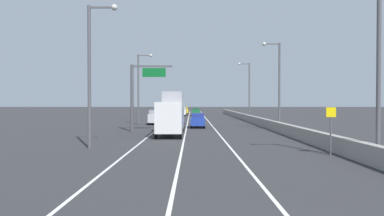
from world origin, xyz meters
TOP-DOWN VIEW (x-y plane):
  - ground_plane at (0.00, 64.00)m, footprint 320.00×320.00m
  - lane_stripe_left at (-5.50, 55.00)m, footprint 0.16×130.00m
  - lane_stripe_center at (-2.00, 55.00)m, footprint 0.16×130.00m
  - lane_stripe_right at (1.50, 55.00)m, footprint 0.16×130.00m
  - jersey_barrier_right at (8.23, 40.00)m, footprint 0.60×120.00m
  - overhead_sign_gantry at (-7.26, 33.66)m, footprint 4.68×0.36m
  - speed_advisory_sign at (7.33, 15.56)m, footprint 0.60×0.11m
  - lamp_post_right_near at (8.65, 12.90)m, footprint 2.14×0.44m
  - lamp_post_right_second at (8.60, 35.26)m, footprint 2.14×0.44m
  - lamp_post_right_third at (8.63, 57.62)m, footprint 2.14×0.44m
  - lamp_post_left_near at (-8.35, 18.90)m, footprint 2.14×0.44m
  - lamp_post_left_mid at (-8.82, 45.73)m, footprint 2.14×0.44m
  - car_silver_0 at (-6.71, 46.68)m, footprint 2.10×4.75m
  - car_blue_1 at (-0.55, 39.90)m, footprint 1.89×4.45m
  - car_yellow_2 at (-3.22, 90.00)m, footprint 1.96×4.65m
  - car_green_3 at (-0.33, 78.67)m, footprint 2.06×4.80m
  - car_white_4 at (-3.55, 78.22)m, footprint 1.94×4.10m
  - box_truck at (-3.40, 29.93)m, footprint 2.50×9.87m

SIDE VIEW (x-z plane):
  - ground_plane at x=0.00m, z-range 0.00..0.00m
  - lane_stripe_left at x=-5.50m, z-range 0.00..0.00m
  - lane_stripe_center at x=-2.00m, z-range 0.00..0.00m
  - lane_stripe_right at x=1.50m, z-range 0.00..0.00m
  - jersey_barrier_right at x=8.23m, z-range 0.00..1.10m
  - car_blue_1 at x=-0.55m, z-range 0.00..1.88m
  - car_green_3 at x=-0.33m, z-range 0.00..1.93m
  - car_yellow_2 at x=-3.22m, z-range 0.00..1.95m
  - car_white_4 at x=-3.55m, z-range -0.01..2.05m
  - car_silver_0 at x=-6.71m, z-range 0.00..2.14m
  - speed_advisory_sign at x=7.33m, z-range 0.26..3.26m
  - box_truck at x=-3.40m, z-range -0.18..4.24m
  - overhead_sign_gantry at x=-7.26m, z-range 0.98..8.48m
  - lamp_post_right_near at x=8.65m, z-range 0.75..11.01m
  - lamp_post_right_second at x=8.60m, z-range 0.75..11.01m
  - lamp_post_right_third at x=8.63m, z-range 0.75..11.01m
  - lamp_post_left_near at x=-8.35m, z-range 0.75..11.01m
  - lamp_post_left_mid at x=-8.82m, z-range 0.75..11.01m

